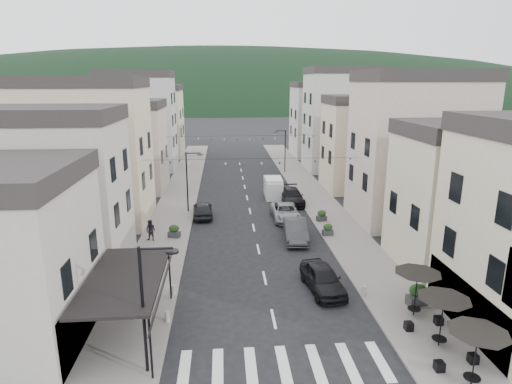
# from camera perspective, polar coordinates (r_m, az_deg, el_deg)

# --- Properties ---
(sidewalk_left) EXTENTS (4.00, 76.00, 0.12)m
(sidewalk_left) POSITION_cam_1_polar(r_m,az_deg,el_deg) (48.57, -10.14, -0.56)
(sidewalk_left) COLOR slate
(sidewalk_left) RESTS_ON ground
(sidewalk_right) EXTENTS (4.00, 76.00, 0.12)m
(sidewalk_right) POSITION_cam_1_polar(r_m,az_deg,el_deg) (49.36, 7.46, -0.21)
(sidewalk_right) COLOR slate
(sidewalk_right) RESTS_ON ground
(hill_backdrop) EXTENTS (640.00, 360.00, 70.00)m
(hill_backdrop) POSITION_cam_1_polar(r_m,az_deg,el_deg) (314.93, -4.10, 12.29)
(hill_backdrop) COLOR black
(hill_backdrop) RESTS_ON ground
(boutique_awning) EXTENTS (3.77, 7.50, 3.28)m
(boutique_awning) POSITION_cam_1_polar(r_m,az_deg,el_deg) (22.33, -16.42, -11.12)
(boutique_awning) COLOR black
(boutique_awning) RESTS_ON ground
(buildings_row_left) EXTENTS (10.20, 54.16, 14.00)m
(buildings_row_left) POSITION_cam_1_polar(r_m,az_deg,el_deg) (54.15, -17.30, 7.11)
(buildings_row_left) COLOR #ACA69D
(buildings_row_left) RESTS_ON ground
(buildings_row_right) EXTENTS (10.20, 54.16, 14.50)m
(buildings_row_right) POSITION_cam_1_polar(r_m,az_deg,el_deg) (54.40, 13.98, 7.58)
(buildings_row_right) COLOR #C0B698
(buildings_row_right) RESTS_ON ground
(cafe_terrace) EXTENTS (2.50, 8.10, 2.53)m
(cafe_terrace) POSITION_cam_1_polar(r_m,az_deg,el_deg) (22.70, 23.72, -13.50)
(cafe_terrace) COLOR black
(cafe_terrace) RESTS_ON ground
(streetlamp_left_near) EXTENTS (1.70, 0.56, 6.00)m
(streetlamp_left_near) POSITION_cam_1_polar(r_m,az_deg,el_deg) (19.17, -14.08, -13.47)
(streetlamp_left_near) COLOR black
(streetlamp_left_near) RESTS_ON ground
(streetlamp_left_far) EXTENTS (1.70, 0.56, 6.00)m
(streetlamp_left_far) POSITION_cam_1_polar(r_m,az_deg,el_deg) (41.76, -8.83, 2.16)
(streetlamp_left_far) COLOR black
(streetlamp_left_far) RESTS_ON ground
(streetlamp_right_far) EXTENTS (1.70, 0.56, 6.00)m
(streetlamp_right_far) POSITION_cam_1_polar(r_m,az_deg,el_deg) (59.93, 3.65, 6.06)
(streetlamp_right_far) COLOR black
(streetlamp_right_far) RESTS_ON ground
(bollards) EXTENTS (11.66, 10.26, 0.60)m
(bollards) POSITION_cam_1_polar(r_m,az_deg,el_deg) (23.70, 2.51, -16.29)
(bollards) COLOR gray
(bollards) RESTS_ON ground
(bunting_near) EXTENTS (19.00, 0.28, 0.62)m
(bunting_near) POSITION_cam_1_polar(r_m,az_deg,el_deg) (37.41, -0.45, 3.94)
(bunting_near) COLOR black
(bunting_near) RESTS_ON ground
(bunting_far) EXTENTS (19.00, 0.28, 0.62)m
(bunting_far) POSITION_cam_1_polar(r_m,az_deg,el_deg) (53.19, -1.67, 7.12)
(bunting_far) COLOR black
(bunting_far) RESTS_ON ground
(parked_car_a) EXTENTS (2.41, 4.88, 1.60)m
(parked_car_a) POSITION_cam_1_polar(r_m,az_deg,el_deg) (27.15, 8.87, -11.30)
(parked_car_a) COLOR black
(parked_car_a) RESTS_ON ground
(parked_car_b) EXTENTS (2.12, 5.16, 1.66)m
(parked_car_b) POSITION_cam_1_polar(r_m,az_deg,el_deg) (34.97, 5.28, -5.09)
(parked_car_b) COLOR #2F2F32
(parked_car_b) RESTS_ON ground
(parked_car_c) EXTENTS (2.46, 5.24, 1.45)m
(parked_car_c) POSITION_cam_1_polar(r_m,az_deg,el_deg) (39.99, 3.93, -2.67)
(parked_car_c) COLOR gray
(parked_car_c) RESTS_ON ground
(parked_car_d) EXTENTS (2.24, 5.44, 1.58)m
(parked_car_d) POSITION_cam_1_polar(r_m,az_deg,el_deg) (45.20, 4.82, -0.56)
(parked_car_d) COLOR black
(parked_car_d) RESTS_ON ground
(parked_car_e) EXTENTS (2.06, 4.58, 1.53)m
(parked_car_e) POSITION_cam_1_polar(r_m,az_deg,el_deg) (40.95, -7.12, -2.28)
(parked_car_e) COLOR black
(parked_car_e) RESTS_ON ground
(delivery_van) EXTENTS (1.97, 4.68, 2.22)m
(delivery_van) POSITION_cam_1_polar(r_m,az_deg,el_deg) (47.76, 2.30, 0.67)
(delivery_van) COLOR silver
(delivery_van) RESTS_ON ground
(pedestrian_a) EXTENTS (0.76, 0.59, 1.86)m
(pedestrian_a) POSITION_cam_1_polar(r_m,az_deg,el_deg) (26.72, -13.71, -11.41)
(pedestrian_a) COLOR black
(pedestrian_a) RESTS_ON sidewalk_left
(pedestrian_b) EXTENTS (1.02, 0.90, 1.73)m
(pedestrian_b) POSITION_cam_1_polar(r_m,az_deg,el_deg) (35.31, -13.86, -5.00)
(pedestrian_b) COLOR black
(pedestrian_b) RESTS_ON sidewalk_left
(planter_la) EXTENTS (1.21, 0.91, 1.21)m
(planter_la) POSITION_cam_1_polar(r_m,az_deg,el_deg) (27.48, -15.65, -11.58)
(planter_la) COLOR #2A292C
(planter_la) RESTS_ON sidewalk_left
(planter_lb) EXTENTS (1.07, 0.79, 1.08)m
(planter_lb) POSITION_cam_1_polar(r_m,az_deg,el_deg) (35.79, -10.87, -5.15)
(planter_lb) COLOR #323235
(planter_lb) RESTS_ON sidewalk_left
(planter_ra) EXTENTS (1.25, 0.84, 1.28)m
(planter_ra) POSITION_cam_1_polar(r_m,az_deg,el_deg) (26.75, 20.71, -12.68)
(planter_ra) COLOR #2F2F32
(planter_ra) RESTS_ON sidewalk_right
(planter_rb) EXTENTS (0.92, 0.56, 0.99)m
(planter_rb) POSITION_cam_1_polar(r_m,az_deg,el_deg) (36.13, 9.56, -4.96)
(planter_rb) COLOR #323235
(planter_rb) RESTS_ON sidewalk_right
(planter_rc) EXTENTS (0.99, 0.66, 1.02)m
(planter_rc) POSITION_cam_1_polar(r_m,az_deg,el_deg) (39.68, 8.75, -3.12)
(planter_rc) COLOR #2F2E31
(planter_rc) RESTS_ON sidewalk_right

